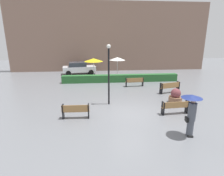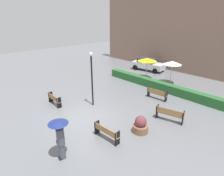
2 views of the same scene
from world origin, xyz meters
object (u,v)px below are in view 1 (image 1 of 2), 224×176
at_px(planter_pot, 175,97).
at_px(lamp_post, 109,69).
at_px(patio_umbrella_yellow, 94,60).
at_px(patio_umbrella_white, 117,59).
at_px(bench_near_left, 76,110).
at_px(bench_back_row, 135,81).
at_px(bench_near_right, 175,107).
at_px(parked_car, 79,68).
at_px(bench_far_right, 170,87).
at_px(pedestrian_with_umbrella, 191,110).

xyz_separation_m(planter_pot, lamp_post, (-4.93, 0.16, 2.12)).
bearing_deg(patio_umbrella_yellow, patio_umbrella_white, 8.55).
height_order(bench_near_left, bench_back_row, bench_back_row).
distance_m(bench_near_left, patio_umbrella_yellow, 11.01).
xyz_separation_m(bench_back_row, planter_pot, (2.03, -4.85, -0.06)).
relative_size(bench_near_right, patio_umbrella_yellow, 0.74).
xyz_separation_m(planter_pot, parked_car, (-8.01, 11.76, 0.35)).
bearing_deg(bench_far_right, lamp_post, -157.83).
distance_m(bench_far_right, patio_umbrella_white, 7.95).
distance_m(bench_near_left, bench_far_right, 8.87).
bearing_deg(bench_near_right, bench_near_left, -179.46).
bearing_deg(lamp_post, bench_near_right, -28.43).
height_order(pedestrian_with_umbrella, patio_umbrella_yellow, patio_umbrella_yellow).
xyz_separation_m(bench_near_right, pedestrian_with_umbrella, (-0.45, -2.59, 0.87)).
xyz_separation_m(bench_near_left, parked_car, (-0.93, 13.83, 0.31)).
relative_size(bench_back_row, parked_car, 0.41).
distance_m(bench_back_row, lamp_post, 5.89).
relative_size(bench_far_right, lamp_post, 0.44).
bearing_deg(lamp_post, bench_near_left, -133.82).
distance_m(pedestrian_with_umbrella, patio_umbrella_yellow, 14.18).
height_order(bench_far_right, bench_near_right, bench_far_right).
relative_size(bench_near_left, lamp_post, 0.38).
xyz_separation_m(bench_far_right, lamp_post, (-5.51, -2.24, 2.02)).
height_order(bench_far_right, patio_umbrella_yellow, patio_umbrella_yellow).
height_order(bench_near_left, lamp_post, lamp_post).
distance_m(bench_near_right, patio_umbrella_white, 11.57).
bearing_deg(planter_pot, bench_far_right, 76.52).
xyz_separation_m(bench_far_right, bench_near_right, (-1.48, -4.43, -0.05)).
bearing_deg(bench_near_left, lamp_post, 46.18).
height_order(bench_near_right, patio_umbrella_white, patio_umbrella_white).
distance_m(planter_pot, parked_car, 14.23).
bearing_deg(bench_near_left, parked_car, 93.87).
distance_m(bench_back_row, patio_umbrella_white, 4.82).
xyz_separation_m(bench_far_right, pedestrian_with_umbrella, (-1.93, -7.01, 0.81)).
distance_m(bench_near_left, bench_near_right, 6.18).
distance_m(bench_far_right, patio_umbrella_yellow, 9.31).
xyz_separation_m(patio_umbrella_yellow, patio_umbrella_white, (2.81, 0.42, 0.06)).
relative_size(bench_far_right, bench_back_row, 1.04).
bearing_deg(patio_umbrella_white, pedestrian_with_umbrella, -82.26).
height_order(bench_near_left, bench_far_right, bench_far_right).
height_order(bench_far_right, lamp_post, lamp_post).
bearing_deg(planter_pot, parked_car, 124.28).
bearing_deg(bench_far_right, pedestrian_with_umbrella, -105.38).
relative_size(bench_far_right, patio_umbrella_white, 0.77).
xyz_separation_m(bench_far_right, planter_pot, (-0.58, -2.41, -0.09)).
bearing_deg(planter_pot, pedestrian_with_umbrella, -106.36).
bearing_deg(patio_umbrella_yellow, bench_near_left, -95.53).
xyz_separation_m(bench_near_right, bench_back_row, (-1.12, 6.87, 0.02)).
bearing_deg(planter_pot, bench_near_left, -163.67).
xyz_separation_m(bench_near_left, patio_umbrella_yellow, (1.05, 10.83, 1.68)).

